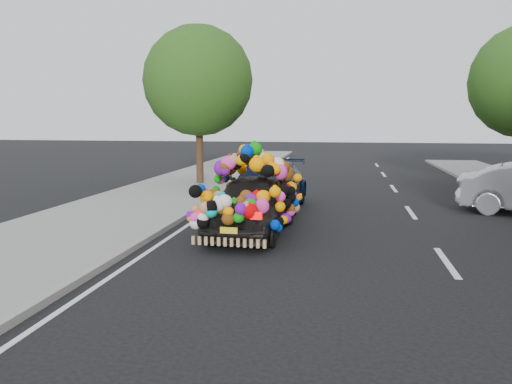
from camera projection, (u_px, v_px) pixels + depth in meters
ground at (251, 253)px, 9.64m from camera, size 100.00×100.00×0.00m
sidewalk at (48, 241)px, 10.37m from camera, size 4.00×60.00×0.12m
kerb at (136, 245)px, 10.03m from camera, size 0.15×60.00×0.13m
lane_markings at (446, 262)px, 9.02m from camera, size 6.00×50.00×0.01m
tree_near_sidewalk at (199, 81)px, 18.98m from camera, size 4.20×4.20×6.13m
plush_art_car at (252, 189)px, 11.28m from camera, size 2.11×4.16×1.97m
navy_sedan at (267, 187)px, 14.03m from camera, size 2.01×4.75×1.37m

